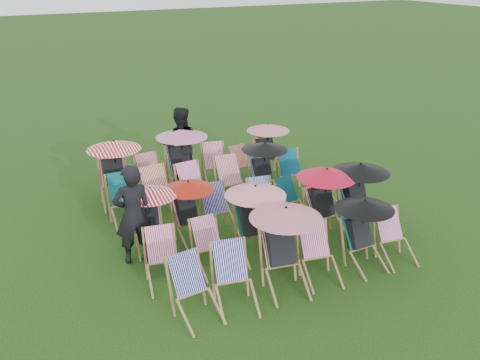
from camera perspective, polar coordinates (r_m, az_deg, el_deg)
name	(u,v)px	position (r m, az deg, el deg)	size (l,w,h in m)	color
ground	(243,228)	(10.91, 0.35, -5.18)	(100.00, 100.00, 0.00)	black
deckchair_0	(195,291)	(8.21, -4.80, -11.70)	(0.71, 0.92, 0.93)	#966F46
deckchair_1	(235,279)	(8.42, -0.58, -10.53)	(0.78, 0.98, 0.96)	#966F46
deckchair_2	(285,248)	(8.75, 4.78, -7.21)	(1.19, 1.26, 1.41)	#966F46
deckchair_3	(320,255)	(9.17, 8.49, -7.93)	(0.75, 0.94, 0.92)	#966F46
deckchair_4	(364,233)	(9.60, 13.08, -5.54)	(1.04, 1.09, 1.23)	#966F46
deckchair_5	(396,238)	(10.03, 16.26, -5.94)	(0.67, 0.87, 0.88)	#966F46
deckchair_6	(163,260)	(9.05, -8.18, -8.42)	(0.72, 0.91, 0.90)	#966F46
deckchair_7	(211,247)	(9.38, -3.08, -7.16)	(0.57, 0.80, 0.87)	#966F46
deckchair_8	(255,220)	(9.70, 1.61, -4.30)	(1.11, 1.17, 1.32)	#966F46
deckchair_9	(288,228)	(9.95, 5.09, -5.13)	(0.76, 0.95, 0.93)	#966F46
deckchair_10	(326,202)	(10.47, 9.21, -2.35)	(1.15, 1.22, 1.37)	#966F46
deckchair_11	(360,196)	(10.84, 12.71, -1.71)	(1.16, 1.24, 1.37)	#966F46
deckchair_12	(150,218)	(10.05, -9.60, -4.01)	(1.02, 1.08, 1.21)	#966F46
deckchair_13	(189,210)	(10.28, -5.41, -3.25)	(0.99, 1.05, 1.18)	#966F46
deckchair_14	(219,211)	(10.59, -2.28, -3.31)	(0.64, 0.87, 0.92)	#966F46
deckchair_15	(265,204)	(10.93, 2.63, -2.54)	(0.72, 0.91, 0.89)	#966F46
deckchair_16	(293,200)	(11.23, 5.67, -2.13)	(0.63, 0.81, 0.82)	#966F46
deckchair_17	(325,192)	(11.64, 9.02, -1.32)	(0.71, 0.88, 0.85)	#966F46
deckchair_18	(126,202)	(11.11, -12.06, -2.31)	(0.68, 0.94, 1.00)	#966F46
deckchair_19	(161,195)	(11.29, -8.39, -1.56)	(0.80, 1.02, 1.03)	#966F46
deckchair_20	(196,189)	(11.54, -4.73, -0.95)	(0.74, 0.96, 0.98)	#966F46
deckchair_21	(233,182)	(11.84, -0.71, -0.21)	(0.69, 0.94, 1.00)	#966F46
deckchair_22	(265,169)	(12.14, 2.66, 1.17)	(1.05, 1.09, 1.25)	#966F46
deckchair_23	(293,173)	(12.50, 5.65, 0.77)	(0.73, 0.93, 0.93)	#966F46
deckchair_24	(114,172)	(12.07, -13.24, 0.88)	(1.19, 1.26, 1.41)	#966F46
deckchair_25	(154,178)	(12.27, -9.15, 0.23)	(0.76, 0.97, 0.96)	#966F46
deckchair_26	(182,158)	(12.57, -6.19, 2.30)	(1.21, 1.26, 1.43)	#966F46
deckchair_27	(216,166)	(12.84, -2.55, 1.52)	(0.79, 0.98, 0.96)	#966F46
deckchair_28	(244,165)	(13.09, 0.47, 1.64)	(0.63, 0.81, 0.82)	#966F46
deckchair_29	(268,148)	(13.45, 3.00, 3.38)	(1.08, 1.13, 1.28)	#966F46
person_left	(133,215)	(9.56, -11.35, -3.64)	(0.68, 0.44, 1.85)	black
person_rear	(180,146)	(12.89, -6.37, 3.67)	(0.91, 0.71, 1.88)	black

